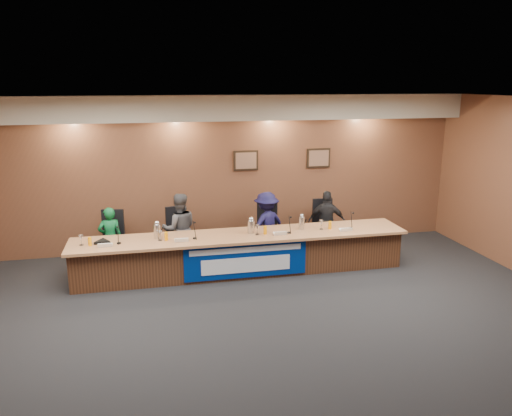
{
  "coord_description": "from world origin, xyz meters",
  "views": [
    {
      "loc": [
        -1.62,
        -6.18,
        3.45
      ],
      "look_at": [
        0.35,
        2.75,
        1.13
      ],
      "focal_mm": 35.0,
      "sensor_mm": 36.0,
      "label": 1
    }
  ],
  "objects_px": {
    "office_chair_a": "(111,243)",
    "banner": "(246,260)",
    "panelist_d": "(327,222)",
    "office_chair_c": "(265,233)",
    "panelist_b": "(180,229)",
    "carafe_left": "(157,231)",
    "office_chair_b": "(180,238)",
    "speakerphone": "(102,242)",
    "panelist_c": "(266,225)",
    "office_chair_d": "(325,229)",
    "carafe_right": "(302,223)",
    "panelist_a": "(110,238)",
    "carafe_mid": "(251,227)",
    "dais_body": "(242,254)"
  },
  "relations": [
    {
      "from": "panelist_c",
      "to": "panelist_d",
      "type": "height_order",
      "value": "panelist_c"
    },
    {
      "from": "panelist_a",
      "to": "office_chair_a",
      "type": "xyz_separation_m",
      "value": [
        0.0,
        0.1,
        -0.12
      ]
    },
    {
      "from": "panelist_c",
      "to": "office_chair_c",
      "type": "bearing_deg",
      "value": -114.31
    },
    {
      "from": "panelist_b",
      "to": "carafe_right",
      "type": "relative_size",
      "value": 5.56
    },
    {
      "from": "office_chair_b",
      "to": "office_chair_c",
      "type": "xyz_separation_m",
      "value": [
        1.72,
        0.0,
        0.0
      ]
    },
    {
      "from": "panelist_a",
      "to": "office_chair_a",
      "type": "relative_size",
      "value": 2.49
    },
    {
      "from": "office_chair_a",
      "to": "panelist_d",
      "type": "bearing_deg",
      "value": 10.87
    },
    {
      "from": "panelist_d",
      "to": "carafe_mid",
      "type": "xyz_separation_m",
      "value": [
        -1.74,
        -0.72,
        0.22
      ]
    },
    {
      "from": "panelist_c",
      "to": "carafe_left",
      "type": "height_order",
      "value": "panelist_c"
    },
    {
      "from": "panelist_b",
      "to": "panelist_d",
      "type": "height_order",
      "value": "panelist_b"
    },
    {
      "from": "office_chair_b",
      "to": "panelist_c",
      "type": "bearing_deg",
      "value": -14.1
    },
    {
      "from": "panelist_a",
      "to": "office_chair_b",
      "type": "relative_size",
      "value": 2.49
    },
    {
      "from": "office_chair_c",
      "to": "banner",
      "type": "bearing_deg",
      "value": -93.83
    },
    {
      "from": "carafe_mid",
      "to": "panelist_b",
      "type": "bearing_deg",
      "value": 150.15
    },
    {
      "from": "banner",
      "to": "office_chair_a",
      "type": "bearing_deg",
      "value": 152.35
    },
    {
      "from": "panelist_a",
      "to": "speakerphone",
      "type": "height_order",
      "value": "panelist_a"
    },
    {
      "from": "office_chair_b",
      "to": "speakerphone",
      "type": "bearing_deg",
      "value": -158.79
    },
    {
      "from": "panelist_d",
      "to": "office_chair_b",
      "type": "bearing_deg",
      "value": 17.6
    },
    {
      "from": "office_chair_c",
      "to": "office_chair_a",
      "type": "bearing_deg",
      "value": -156.36
    },
    {
      "from": "carafe_right",
      "to": "panelist_d",
      "type": "bearing_deg",
      "value": 42.55
    },
    {
      "from": "office_chair_b",
      "to": "panelist_b",
      "type": "bearing_deg",
      "value": -100.78
    },
    {
      "from": "panelist_b",
      "to": "carafe_left",
      "type": "height_order",
      "value": "panelist_b"
    },
    {
      "from": "carafe_left",
      "to": "office_chair_c",
      "type": "bearing_deg",
      "value": 20.2
    },
    {
      "from": "panelist_b",
      "to": "speakerphone",
      "type": "xyz_separation_m",
      "value": [
        -1.37,
        -0.76,
        0.08
      ]
    },
    {
      "from": "carafe_mid",
      "to": "carafe_right",
      "type": "height_order",
      "value": "carafe_right"
    },
    {
      "from": "panelist_a",
      "to": "carafe_right",
      "type": "bearing_deg",
      "value": 161.23
    },
    {
      "from": "dais_body",
      "to": "office_chair_c",
      "type": "height_order",
      "value": "dais_body"
    },
    {
      "from": "office_chair_a",
      "to": "banner",
      "type": "bearing_deg",
      "value": -15.44
    },
    {
      "from": "dais_body",
      "to": "speakerphone",
      "type": "height_order",
      "value": "speakerphone"
    },
    {
      "from": "dais_body",
      "to": "carafe_left",
      "type": "relative_size",
      "value": 23.03
    },
    {
      "from": "panelist_b",
      "to": "office_chair_d",
      "type": "xyz_separation_m",
      "value": [
        3.0,
        0.1,
        -0.22
      ]
    },
    {
      "from": "panelist_c",
      "to": "carafe_right",
      "type": "bearing_deg",
      "value": 101.38
    },
    {
      "from": "panelist_b",
      "to": "carafe_left",
      "type": "relative_size",
      "value": 5.36
    },
    {
      "from": "panelist_a",
      "to": "office_chair_c",
      "type": "height_order",
      "value": "panelist_a"
    },
    {
      "from": "office_chair_b",
      "to": "office_chair_c",
      "type": "bearing_deg",
      "value": -10.78
    },
    {
      "from": "dais_body",
      "to": "office_chair_c",
      "type": "bearing_deg",
      "value": 52.02
    },
    {
      "from": "office_chair_d",
      "to": "carafe_mid",
      "type": "distance_m",
      "value": 1.96
    },
    {
      "from": "panelist_d",
      "to": "office_chair_c",
      "type": "bearing_deg",
      "value": 15.03
    },
    {
      "from": "panelist_b",
      "to": "speakerphone",
      "type": "height_order",
      "value": "panelist_b"
    },
    {
      "from": "office_chair_b",
      "to": "office_chair_d",
      "type": "distance_m",
      "value": 3.0
    },
    {
      "from": "dais_body",
      "to": "carafe_left",
      "type": "height_order",
      "value": "carafe_left"
    },
    {
      "from": "carafe_right",
      "to": "carafe_left",
      "type": "bearing_deg",
      "value": 179.7
    },
    {
      "from": "panelist_a",
      "to": "carafe_right",
      "type": "xyz_separation_m",
      "value": [
        3.53,
        -0.71,
        0.28
      ]
    },
    {
      "from": "dais_body",
      "to": "panelist_b",
      "type": "height_order",
      "value": "panelist_b"
    },
    {
      "from": "panelist_c",
      "to": "panelist_d",
      "type": "bearing_deg",
      "value": 155.69
    },
    {
      "from": "panelist_a",
      "to": "panelist_c",
      "type": "height_order",
      "value": "panelist_c"
    },
    {
      "from": "panelist_c",
      "to": "carafe_left",
      "type": "bearing_deg",
      "value": -6.49
    },
    {
      "from": "office_chair_a",
      "to": "office_chair_b",
      "type": "distance_m",
      "value": 1.3
    },
    {
      "from": "carafe_left",
      "to": "panelist_a",
      "type": "bearing_deg",
      "value": 141.2
    },
    {
      "from": "panelist_a",
      "to": "carafe_mid",
      "type": "relative_size",
      "value": 5.1
    }
  ]
}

